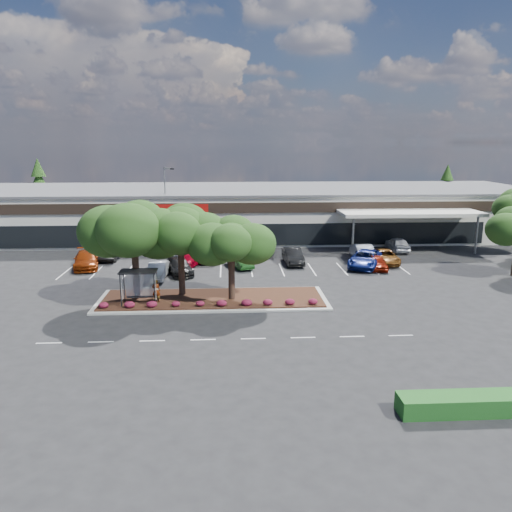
{
  "coord_description": "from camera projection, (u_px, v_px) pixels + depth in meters",
  "views": [
    {
      "loc": [
        -0.7,
        -33.82,
        12.23
      ],
      "look_at": [
        1.67,
        8.34,
        2.6
      ],
      "focal_mm": 35.0,
      "sensor_mm": 36.0,
      "label": 1
    }
  ],
  "objects": [
    {
      "name": "shrub_row",
      "position": [
        212.0,
        303.0,
        37.31
      ],
      "size": [
        17.0,
        0.8,
        0.5
      ],
      "primitive_type": null,
      "color": "maroon",
      "rests_on": "landscape_island"
    },
    {
      "name": "light_pole",
      "position": [
        167.0,
        211.0,
        60.19
      ],
      "size": [
        1.4,
        0.82,
        9.4
      ],
      "rotation": [
        0.0,
        0.0,
        -0.37
      ],
      "color": "#A8A9A3",
      "rests_on": "ground"
    },
    {
      "name": "car_9",
      "position": [
        111.0,
        251.0,
        53.43
      ],
      "size": [
        1.95,
        5.25,
        1.72
      ],
      "primitive_type": "imported",
      "rotation": [
        0.0,
        0.0,
        3.11
      ],
      "color": "black",
      "rests_on": "ground"
    },
    {
      "name": "retail_store",
      "position": [
        234.0,
        211.0,
        67.99
      ],
      "size": [
        80.4,
        25.2,
        6.25
      ],
      "color": "beige",
      "rests_on": "ground"
    },
    {
      "name": "car_2",
      "position": [
        188.0,
        260.0,
        49.98
      ],
      "size": [
        3.14,
        4.76,
        1.5
      ],
      "primitive_type": "imported",
      "rotation": [
        0.0,
        0.0,
        -0.34
      ],
      "color": "#9D0219",
      "rests_on": "ground"
    },
    {
      "name": "car_16",
      "position": [
        397.0,
        244.0,
        57.29
      ],
      "size": [
        2.08,
        4.86,
        1.64
      ],
      "primitive_type": "imported",
      "rotation": [
        0.0,
        0.0,
        3.11
      ],
      "color": "#ABAEB6",
      "rests_on": "ground"
    },
    {
      "name": "car_1",
      "position": [
        158.0,
        270.0,
        45.85
      ],
      "size": [
        1.78,
        4.6,
        1.49
      ],
      "primitive_type": "imported",
      "rotation": [
        0.0,
        0.0,
        -0.05
      ],
      "color": "#9FA3AA",
      "rests_on": "ground"
    },
    {
      "name": "conifer_north_east",
      "position": [
        446.0,
        192.0,
        79.38
      ],
      "size": [
        3.96,
        3.96,
        9.0
      ],
      "primitive_type": "cone",
      "color": "#1E3B12",
      "rests_on": "ground"
    },
    {
      "name": "landscape_island",
      "position": [
        213.0,
        299.0,
        39.44
      ],
      "size": [
        18.0,
        6.0,
        0.26
      ],
      "color": "#A8A9A3",
      "rests_on": "ground"
    },
    {
      "name": "car_7",
      "position": [
        377.0,
        263.0,
        49.14
      ],
      "size": [
        1.85,
        4.04,
        1.34
      ],
      "primitive_type": "imported",
      "rotation": [
        0.0,
        0.0,
        -0.07
      ],
      "color": "maroon",
      "rests_on": "ground"
    },
    {
      "name": "car_3",
      "position": [
        179.0,
        266.0,
        47.46
      ],
      "size": [
        3.41,
        5.37,
        1.45
      ],
      "primitive_type": "imported",
      "rotation": [
        0.0,
        0.0,
        0.3
      ],
      "color": "black",
      "rests_on": "ground"
    },
    {
      "name": "car_4",
      "position": [
        240.0,
        260.0,
        49.93
      ],
      "size": [
        2.93,
        4.53,
        1.41
      ],
      "primitive_type": "imported",
      "rotation": [
        0.0,
        0.0,
        0.37
      ],
      "color": "#174415",
      "rests_on": "ground"
    },
    {
      "name": "hedge_south_east",
      "position": [
        463.0,
        404.0,
        22.99
      ],
      "size": [
        6.0,
        1.3,
        0.9
      ],
      "primitive_type": "cube",
      "color": "#1C4614",
      "rests_on": "ground"
    },
    {
      "name": "car_11",
      "position": [
        208.0,
        255.0,
        52.49
      ],
      "size": [
        2.56,
        4.92,
        1.32
      ],
      "primitive_type": "imported",
      "rotation": [
        0.0,
        0.0,
        3.06
      ],
      "color": "#7C3A05",
      "rests_on": "ground"
    },
    {
      "name": "person_waiting",
      "position": [
        156.0,
        291.0,
        38.18
      ],
      "size": [
        0.71,
        0.53,
        1.77
      ],
      "primitive_type": "imported",
      "rotation": [
        0.0,
        0.0,
        2.96
      ],
      "color": "#594C47",
      "rests_on": "landscape_island"
    },
    {
      "name": "car_8",
      "position": [
        385.0,
        257.0,
        51.51
      ],
      "size": [
        2.67,
        5.21,
        1.41
      ],
      "primitive_type": "imported",
      "rotation": [
        0.0,
        0.0,
        -0.07
      ],
      "color": "brown",
      "rests_on": "ground"
    },
    {
      "name": "car_10",
      "position": [
        165.0,
        247.0,
        55.99
      ],
      "size": [
        2.5,
        4.77,
        1.5
      ],
      "primitive_type": "imported",
      "rotation": [
        0.0,
        0.0,
        3.35
      ],
      "color": "navy",
      "rests_on": "ground"
    },
    {
      "name": "ground",
      "position": [
        239.0,
        317.0,
        35.68
      ],
      "size": [
        160.0,
        160.0,
        0.0
      ],
      "primitive_type": "plane",
      "color": "black",
      "rests_on": "ground"
    },
    {
      "name": "car_0",
      "position": [
        86.0,
        260.0,
        49.72
      ],
      "size": [
        3.51,
        6.03,
        1.64
      ],
      "primitive_type": "imported",
      "rotation": [
        0.0,
        0.0,
        0.23
      ],
      "color": "maroon",
      "rests_on": "ground"
    },
    {
      "name": "car_12",
      "position": [
        259.0,
        248.0,
        55.8
      ],
      "size": [
        3.64,
        5.1,
        1.37
      ],
      "primitive_type": "imported",
      "rotation": [
        0.0,
        0.0,
        3.55
      ],
      "color": "#56575F",
      "rests_on": "ground"
    },
    {
      "name": "island_tree_mid",
      "position": [
        181.0,
        250.0,
        39.63
      ],
      "size": [
        6.6,
        6.6,
        7.32
      ],
      "primitive_type": null,
      "color": "#1E3B12",
      "rests_on": "landscape_island"
    },
    {
      "name": "car_5",
      "position": [
        293.0,
        256.0,
        51.35
      ],
      "size": [
        1.91,
        4.95,
        1.61
      ],
      "primitive_type": "imported",
      "rotation": [
        0.0,
        0.0,
        0.04
      ],
      "color": "black",
      "rests_on": "ground"
    },
    {
      "name": "conifer_north_west",
      "position": [
        40.0,
        190.0,
        77.71
      ],
      "size": [
        4.4,
        4.4,
        10.0
      ],
      "primitive_type": "cone",
      "color": "#1E3B12",
      "rests_on": "ground"
    },
    {
      "name": "bus_shelter",
      "position": [
        139.0,
        277.0,
        37.63
      ],
      "size": [
        2.75,
        1.55,
        2.59
      ],
      "color": "black",
      "rests_on": "landscape_island"
    },
    {
      "name": "car_15",
      "position": [
        362.0,
        251.0,
        53.35
      ],
      "size": [
        2.03,
        5.21,
        1.69
      ],
      "primitive_type": "imported",
      "rotation": [
        0.0,
        0.0,
        3.09
      ],
      "color": "silver",
      "rests_on": "ground"
    },
    {
      "name": "car_6",
      "position": [
        365.0,
        259.0,
        49.99
      ],
      "size": [
        5.08,
        6.68,
        1.69
      ],
      "primitive_type": "imported",
      "rotation": [
        0.0,
        0.0,
        -0.43
      ],
      "color": "navy",
      "rests_on": "ground"
    },
    {
      "name": "lane_markings",
      "position": [
        235.0,
        279.0,
        45.82
      ],
      "size": [
        33.12,
        20.06,
        0.01
      ],
      "color": "silver",
      "rests_on": "ground"
    },
    {
      "name": "island_tree_west",
      "position": [
        135.0,
        248.0,
        38.69
      ],
      "size": [
        7.2,
        7.2,
        7.89
      ],
      "primitive_type": null,
      "color": "#1E3B12",
      "rests_on": "landscape_island"
    },
    {
      "name": "car_13",
      "position": [
        243.0,
        252.0,
        53.86
      ],
      "size": [
        3.25,
        4.96,
        1.33
      ],
      "primitive_type": "imported",
      "rotation": [
        0.0,
        0.0,
        3.47
      ],
      "color": "maroon",
      "rests_on": "ground"
    },
    {
      "name": "island_tree_east",
      "position": [
        231.0,
        258.0,
        38.48
      ],
      "size": [
        5.8,
        5.8,
        6.5
      ],
      "primitive_type": null,
      "color": "#1E3B12",
      "rests_on": "landscape_island"
    }
  ]
}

